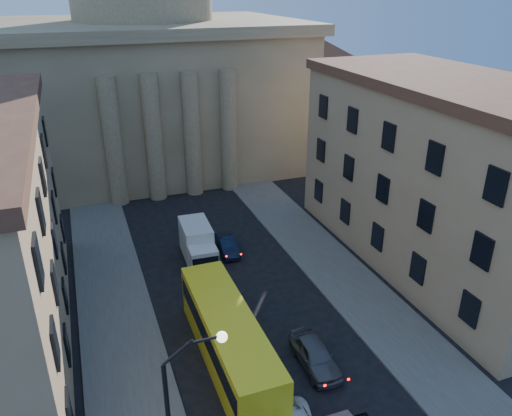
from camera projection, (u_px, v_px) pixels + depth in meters
The scene contains 9 objects.
sidewalk_left at pixel (125, 362), 30.05m from camera, with size 5.00×60.00×0.15m, color #504F49.
sidewalk_right at pixel (369, 305), 35.44m from camera, with size 5.00×60.00×0.15m, color #504F49.
church at pixel (148, 66), 59.89m from camera, with size 68.02×28.76×36.60m.
building_right at pixel (445, 175), 38.53m from camera, with size 11.60×26.60×14.70m.
street_lamp at pixel (182, 414), 19.85m from camera, with size 2.62×0.44×8.83m.
car_right_far at pixel (315, 355), 29.61m from camera, with size 1.85×4.59×1.56m, color #515256.
car_right_distant at pixel (228, 245), 42.26m from camera, with size 1.39×3.98×1.31m, color black.
city_bus at pixel (229, 338), 29.39m from camera, with size 2.86×12.24×3.45m.
box_truck at pixel (198, 246), 40.52m from camera, with size 2.44×5.69×3.07m.
Camera 1 is at (-9.31, -6.81, 20.94)m, focal length 35.00 mm.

